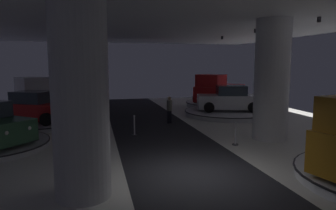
{
  "coord_description": "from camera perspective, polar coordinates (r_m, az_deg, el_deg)",
  "views": [
    {
      "loc": [
        -3.05,
        -9.09,
        3.5
      ],
      "look_at": [
        0.58,
        6.32,
        1.4
      ],
      "focal_mm": 33.42,
      "sensor_mm": 36.0,
      "label": 1
    }
  ],
  "objects": [
    {
      "name": "ground",
      "position": [
        10.21,
        5.1,
        -12.65
      ],
      "size": [
        24.0,
        44.0,
        0.06
      ],
      "color": "silver"
    },
    {
      "name": "column_right",
      "position": [
        15.12,
        18.38,
        4.33
      ],
      "size": [
        1.57,
        1.57,
        5.5
      ],
      "color": "silver",
      "rests_on": "ground"
    },
    {
      "name": "column_left",
      "position": [
        8.28,
        -15.74,
        2.08
      ],
      "size": [
        1.45,
        1.45,
        5.5
      ],
      "color": "#ADADB2",
      "rests_on": "ground"
    },
    {
      "name": "display_platform_far_left",
      "position": [
        19.26,
        -22.92,
        -3.08
      ],
      "size": [
        4.73,
        4.73,
        0.26
      ],
      "color": "#B7B7BC",
      "rests_on": "ground"
    },
    {
      "name": "display_car_far_left",
      "position": [
        19.14,
        -23.12,
        -0.49
      ],
      "size": [
        4.55,
        3.64,
        1.71
      ],
      "color": "red",
      "rests_on": "display_platform_far_left"
    },
    {
      "name": "display_platform_deep_left",
      "position": [
        24.08,
        -19.54,
        -0.86
      ],
      "size": [
        5.68,
        5.68,
        0.28
      ],
      "color": "#333338",
      "rests_on": "ground"
    },
    {
      "name": "pickup_truck_deep_left",
      "position": [
        23.82,
        -20.35,
        1.59
      ],
      "size": [
        5.61,
        4.64,
        2.3
      ],
      "color": "silver",
      "rests_on": "display_platform_deep_left"
    },
    {
      "name": "display_platform_deep_right",
      "position": [
        26.25,
        9.48,
        0.23
      ],
      "size": [
        5.68,
        5.68,
        0.37
      ],
      "color": "#B7B7BC",
      "rests_on": "ground"
    },
    {
      "name": "pickup_truck_deep_right",
      "position": [
        25.84,
        9.22,
        2.57
      ],
      "size": [
        5.35,
        5.09,
        2.3
      ],
      "color": "red",
      "rests_on": "display_platform_deep_right"
    },
    {
      "name": "display_platform_far_right",
      "position": [
        21.74,
        10.96,
        -1.36
      ],
      "size": [
        5.98,
        5.98,
        0.33
      ],
      "color": "#B7B7BC",
      "rests_on": "ground"
    },
    {
      "name": "display_car_far_right",
      "position": [
        21.62,
        11.1,
        1.02
      ],
      "size": [
        4.52,
        3.05,
        1.71
      ],
      "color": "silver",
      "rests_on": "display_platform_far_right"
    },
    {
      "name": "visitor_walking_near",
      "position": [
        18.36,
        0.27,
        -0.57
      ],
      "size": [
        0.32,
        0.32,
        1.59
      ],
      "color": "black",
      "rests_on": "ground"
    },
    {
      "name": "stanchion_a",
      "position": [
        13.87,
        12.19,
        -5.66
      ],
      "size": [
        0.28,
        0.28,
        1.01
      ],
      "color": "#333338",
      "rests_on": "ground"
    },
    {
      "name": "stanchion_b",
      "position": [
        15.44,
        -6.15,
        -4.18
      ],
      "size": [
        0.28,
        0.28,
        1.01
      ],
      "color": "#333338",
      "rests_on": "ground"
    }
  ]
}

